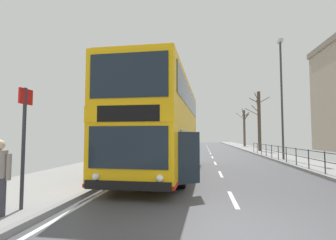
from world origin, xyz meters
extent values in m
cube|color=#46464B|center=(0.00, 0.00, -0.03)|extent=(8.40, 140.00, 0.06)
cube|color=silver|center=(0.00, 2.60, 0.00)|extent=(0.12, 2.00, 0.00)
cube|color=silver|center=(0.00, 7.40, 0.00)|extent=(0.12, 2.00, 0.00)
cube|color=silver|center=(0.00, 12.20, 0.00)|extent=(0.12, 2.00, 0.00)
cube|color=silver|center=(0.00, 17.00, 0.00)|extent=(0.12, 2.00, 0.00)
cube|color=silver|center=(0.00, 21.80, 0.00)|extent=(0.12, 2.00, 0.00)
cube|color=silver|center=(0.00, 26.60, 0.00)|extent=(0.12, 2.00, 0.00)
cube|color=silver|center=(0.00, 31.40, 0.00)|extent=(0.12, 2.00, 0.00)
cube|color=silver|center=(0.00, 36.20, 0.00)|extent=(0.12, 2.00, 0.00)
cube|color=silver|center=(0.00, 41.00, 0.00)|extent=(0.12, 2.00, 0.00)
cube|color=silver|center=(0.00, 45.80, 0.00)|extent=(0.12, 2.00, 0.00)
cube|color=silver|center=(0.00, 50.60, 0.00)|extent=(0.12, 2.00, 0.00)
cube|color=silver|center=(-3.95, 0.00, 0.00)|extent=(0.12, 133.00, 0.00)
cube|color=gray|center=(-4.30, 0.00, 0.07)|extent=(0.20, 140.00, 0.14)
cube|color=#F4B20F|center=(-2.69, 7.47, 1.25)|extent=(2.85, 11.33, 1.81)
cube|color=#F4B20F|center=(-2.69, 7.47, 2.39)|extent=(2.87, 11.39, 0.47)
cube|color=#F4B20F|center=(-2.69, 7.47, 3.45)|extent=(2.85, 11.33, 1.65)
cube|color=#D0970D|center=(-2.69, 7.47, 4.32)|extent=(2.77, 10.99, 0.08)
cube|color=#19232D|center=(-2.85, 1.83, 1.47)|extent=(2.24, 0.09, 1.16)
cube|color=black|center=(-2.85, 1.82, 2.39)|extent=(1.78, 0.08, 0.45)
cube|color=#19232D|center=(-2.85, 1.83, 3.45)|extent=(2.24, 0.09, 1.25)
cube|color=black|center=(-2.85, 1.82, 0.45)|extent=(2.42, 0.15, 0.24)
cube|color=#B2140F|center=(-2.69, 7.47, 0.41)|extent=(2.88, 11.39, 0.10)
cube|color=#19232D|center=(-1.40, 7.72, 1.51)|extent=(0.26, 8.79, 0.94)
cube|color=#19232D|center=(-1.41, 7.44, 3.54)|extent=(0.30, 10.14, 0.99)
cube|color=#19232D|center=(-3.96, 7.79, 1.51)|extent=(0.26, 8.79, 0.94)
cube|color=#19232D|center=(-3.97, 7.51, 3.54)|extent=(0.30, 10.14, 0.99)
sphere|color=white|center=(-1.96, 1.79, 0.67)|extent=(0.21, 0.21, 0.20)
sphere|color=white|center=(-3.74, 1.84, 0.67)|extent=(0.21, 0.21, 0.20)
cube|color=#19232D|center=(-1.27, 2.85, 1.13)|extent=(0.69, 0.47, 1.55)
cube|color=black|center=(-1.60, 3.16, 1.13)|extent=(0.13, 0.90, 1.55)
cylinder|color=black|center=(-1.57, 4.01, 0.52)|extent=(0.33, 1.05, 1.04)
cylinder|color=black|center=(-4.01, 4.07, 0.52)|extent=(0.33, 1.05, 1.04)
cylinder|color=black|center=(-1.37, 11.17, 0.52)|extent=(0.33, 1.05, 1.04)
cylinder|color=black|center=(-3.81, 11.24, 0.52)|extent=(0.33, 1.05, 1.04)
cylinder|color=#2D3338|center=(4.45, 7.08, 0.62)|extent=(0.05, 0.05, 0.97)
cylinder|color=#2D3338|center=(4.45, 8.78, 0.62)|extent=(0.05, 0.05, 0.97)
cylinder|color=#2D3338|center=(4.45, 10.49, 0.62)|extent=(0.05, 0.05, 0.97)
cylinder|color=#2D3338|center=(4.45, 12.19, 0.62)|extent=(0.05, 0.05, 0.97)
cylinder|color=#2D3338|center=(4.45, 13.90, 0.62)|extent=(0.05, 0.05, 0.97)
cylinder|color=#2D3338|center=(4.45, 15.60, 0.62)|extent=(0.05, 0.05, 0.97)
cylinder|color=#2D3338|center=(4.45, 17.31, 0.62)|extent=(0.05, 0.05, 0.97)
cylinder|color=#2D3338|center=(4.45, 19.01, 0.62)|extent=(0.05, 0.05, 0.97)
cylinder|color=#2D3338|center=(4.45, 20.71, 0.62)|extent=(0.05, 0.05, 0.97)
cylinder|color=#2D3338|center=(4.45, 22.42, 0.62)|extent=(0.05, 0.05, 0.97)
cylinder|color=#2D3338|center=(4.45, 10.49, 1.06)|extent=(0.04, 23.86, 0.04)
cylinder|color=#2D3338|center=(4.45, 10.49, 0.67)|extent=(0.04, 23.86, 0.04)
cylinder|color=#383842|center=(-4.94, -0.07, 0.55)|extent=(0.18, 0.18, 0.81)
cylinder|color=gray|center=(-4.81, -0.05, 1.14)|extent=(0.11, 0.11, 0.54)
cylinder|color=#2D2D33|center=(-4.88, 0.45, 1.51)|extent=(0.08, 0.08, 2.75)
cube|color=red|center=(-4.88, 0.47, 2.69)|extent=(0.04, 0.44, 0.36)
cylinder|color=#38383D|center=(4.85, 14.10, 4.36)|extent=(0.14, 0.14, 8.44)
cube|color=#B2B2AD|center=(4.85, 14.10, 8.70)|extent=(0.28, 0.60, 0.20)
cylinder|color=brown|center=(6.00, 37.65, 3.08)|extent=(0.35, 0.35, 5.88)
cylinder|color=brown|center=(5.94, 38.23, 5.43)|extent=(0.23, 1.24, 2.07)
cylinder|color=brown|center=(6.44, 37.92, 5.30)|extent=(1.00, 0.66, 0.90)
cylinder|color=brown|center=(5.93, 37.97, 4.78)|extent=(0.28, 0.76, 1.17)
cylinder|color=brown|center=(6.26, 37.40, 4.87)|extent=(0.66, 0.65, 1.30)
cylinder|color=brown|center=(5.43, 38.39, 5.13)|extent=(1.21, 1.54, 1.27)
cylinder|color=brown|center=(6.40, 37.85, 4.96)|extent=(0.93, 0.54, 1.02)
cylinder|color=#4C3D2D|center=(5.61, 24.97, 3.50)|extent=(0.36, 0.36, 6.73)
cylinder|color=#4C3D2D|center=(6.26, 25.21, 5.93)|extent=(1.37, 0.56, 0.82)
cylinder|color=#4C3D2D|center=(5.32, 24.61, 6.19)|extent=(0.69, 0.81, 0.91)
cylinder|color=#4C3D2D|center=(5.37, 25.78, 4.98)|extent=(0.58, 1.69, 1.08)
cylinder|color=#4C3D2D|center=(4.90, 25.29, 4.58)|extent=(1.48, 0.73, 0.97)
cylinder|color=#4C3D2D|center=(5.63, 25.68, 5.31)|extent=(0.16, 1.51, 1.64)
cylinder|color=#4C3D2D|center=(5.05, 24.82, 5.83)|extent=(1.16, 0.38, 0.61)
camera|label=1|loc=(-0.85, -4.84, 1.77)|focal=27.10mm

